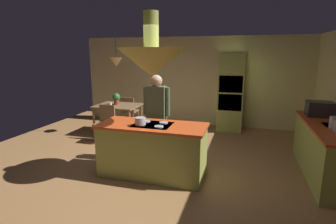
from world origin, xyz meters
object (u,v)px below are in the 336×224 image
(canister_tea, at_px, (333,122))
(microwave_on_counter, at_px, (320,109))
(dining_table, at_px, (118,109))
(chair_by_back_wall, at_px, (129,109))
(oven_tower, at_px, (231,92))
(person_at_island, at_px, (157,112))
(chair_facing_island, at_px, (106,121))
(potted_plant_on_table, at_px, (116,98))
(cooking_pot_on_cooktop, at_px, (140,121))
(cup_on_table, at_px, (110,105))
(kitchen_island, at_px, (153,150))

(canister_tea, bearing_deg, microwave_on_counter, 90.00)
(dining_table, relative_size, chair_by_back_wall, 1.27)
(oven_tower, bearing_deg, person_at_island, -115.92)
(canister_tea, distance_m, microwave_on_counter, 0.85)
(chair_facing_island, relative_size, potted_plant_on_table, 2.90)
(potted_plant_on_table, xyz_separation_m, canister_tea, (4.60, -1.53, 0.07))
(oven_tower, bearing_deg, cooking_pot_on_cooktop, -110.48)
(chair_facing_island, distance_m, potted_plant_on_table, 0.83)
(oven_tower, relative_size, microwave_on_counter, 4.54)
(microwave_on_counter, bearing_deg, chair_by_back_wall, 163.89)
(potted_plant_on_table, bearing_deg, oven_tower, 21.06)
(potted_plant_on_table, relative_size, cup_on_table, 3.33)
(oven_tower, distance_m, dining_table, 3.05)
(person_at_island, height_order, microwave_on_counter, person_at_island)
(dining_table, bearing_deg, cooking_pot_on_cooktop, -55.37)
(potted_plant_on_table, bearing_deg, chair_by_back_wall, 84.68)
(person_at_island, distance_m, cooking_pot_on_cooktop, 0.80)
(cup_on_table, height_order, canister_tea, canister_tea)
(chair_facing_island, xyz_separation_m, cup_on_table, (-0.09, 0.45, 0.30))
(oven_tower, xyz_separation_m, chair_facing_island, (-2.80, -1.81, -0.54))
(oven_tower, relative_size, potted_plant_on_table, 6.97)
(chair_facing_island, bearing_deg, canister_tea, -10.22)
(kitchen_island, xyz_separation_m, chair_facing_island, (-1.70, 1.43, 0.05))
(chair_facing_island, distance_m, cooking_pot_on_cooktop, 2.24)
(kitchen_island, relative_size, microwave_on_counter, 3.96)
(potted_plant_on_table, height_order, microwave_on_counter, microwave_on_counter)
(chair_by_back_wall, bearing_deg, potted_plant_on_table, 84.68)
(dining_table, relative_size, canister_tea, 5.95)
(oven_tower, bearing_deg, chair_facing_island, -147.05)
(chair_by_back_wall, bearing_deg, microwave_on_counter, 163.89)
(kitchen_island, relative_size, canister_tea, 9.80)
(kitchen_island, height_order, oven_tower, oven_tower)
(person_at_island, relative_size, cooking_pot_on_cooktop, 9.34)
(dining_table, relative_size, chair_facing_island, 1.27)
(potted_plant_on_table, bearing_deg, chair_facing_island, -85.31)
(oven_tower, xyz_separation_m, potted_plant_on_table, (-2.86, -1.10, -0.12))
(chair_by_back_wall, distance_m, microwave_on_counter, 4.76)
(kitchen_island, xyz_separation_m, oven_tower, (1.10, 3.24, 0.59))
(cooking_pot_on_cooktop, bearing_deg, person_at_island, 89.22)
(chair_by_back_wall, bearing_deg, kitchen_island, 121.52)
(dining_table, bearing_deg, kitchen_island, -51.01)
(dining_table, xyz_separation_m, chair_by_back_wall, (0.00, 0.67, -0.16))
(potted_plant_on_table, xyz_separation_m, cooking_pot_on_cooktop, (1.60, -2.27, 0.06))
(person_at_island, xyz_separation_m, cup_on_table, (-1.64, 1.20, -0.16))
(cup_on_table, bearing_deg, kitchen_island, -46.27)
(canister_tea, xyz_separation_m, cooking_pot_on_cooktop, (-3.00, -0.74, -0.01))
(kitchen_island, relative_size, cup_on_table, 20.22)
(chair_by_back_wall, xyz_separation_m, microwave_on_counter, (4.54, -1.31, 0.54))
(cup_on_table, height_order, microwave_on_counter, microwave_on_counter)
(chair_by_back_wall, xyz_separation_m, cooking_pot_on_cooktop, (1.54, -2.90, 0.48))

